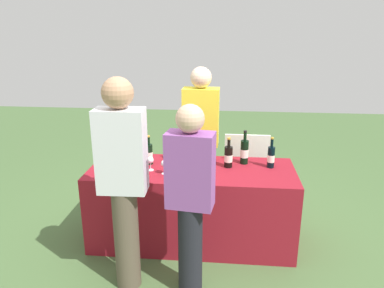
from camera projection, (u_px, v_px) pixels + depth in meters
name	position (u px, v px, depth m)	size (l,w,h in m)	color
ground_plane	(192.00, 239.00, 3.78)	(12.00, 12.00, 0.00)	#476638
tasting_table	(192.00, 205.00, 3.66)	(1.98, 0.77, 0.78)	maroon
wine_bottle_0	(131.00, 149.00, 3.73)	(0.07, 0.07, 0.33)	black
wine_bottle_1	(149.00, 154.00, 3.63)	(0.07, 0.07, 0.30)	black
wine_bottle_2	(178.00, 151.00, 3.70)	(0.08, 0.08, 0.30)	black
wine_bottle_3	(211.00, 152.00, 3.65)	(0.07, 0.07, 0.32)	black
wine_bottle_4	(228.00, 157.00, 3.55)	(0.08, 0.08, 0.30)	black
wine_bottle_5	(244.00, 152.00, 3.64)	(0.08, 0.08, 0.34)	black
wine_bottle_6	(271.00, 157.00, 3.54)	(0.07, 0.07, 0.31)	black
wine_glass_0	(117.00, 159.00, 3.48)	(0.07, 0.07, 0.15)	silver
wine_glass_1	(150.00, 161.00, 3.47)	(0.06, 0.06, 0.14)	silver
wine_glass_2	(165.00, 164.00, 3.39)	(0.07, 0.07, 0.14)	silver
wine_glass_3	(180.00, 161.00, 3.47)	(0.07, 0.07, 0.13)	silver
wine_glass_4	(199.00, 165.00, 3.39)	(0.07, 0.07, 0.13)	silver
server_pouring	(201.00, 137.00, 4.05)	(0.39, 0.23, 1.69)	black
guest_0	(123.00, 178.00, 2.83)	(0.37, 0.23, 1.75)	brown
guest_1	(190.00, 196.00, 2.79)	(0.38, 0.24, 1.57)	black
menu_board	(246.00, 170.00, 4.42)	(0.53, 0.03, 0.88)	white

